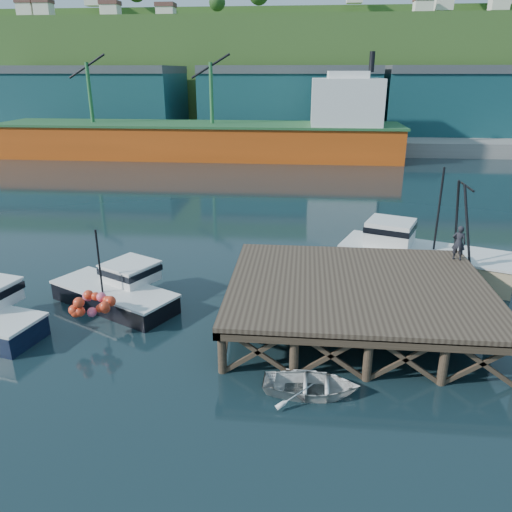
# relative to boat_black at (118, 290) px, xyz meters

# --- Properties ---
(ground) EXTENTS (300.00, 300.00, 0.00)m
(ground) POSITION_rel_boat_black_xyz_m (6.54, -0.99, -0.79)
(ground) COLOR black
(ground) RESTS_ON ground
(wharf) EXTENTS (12.00, 10.00, 2.62)m
(wharf) POSITION_rel_boat_black_xyz_m (12.04, -1.18, 1.15)
(wharf) COLOR brown
(wharf) RESTS_ON ground
(far_quay) EXTENTS (160.00, 40.00, 2.00)m
(far_quay) POSITION_rel_boat_black_xyz_m (6.54, 69.01, 0.21)
(far_quay) COLOR gray
(far_quay) RESTS_ON ground
(warehouse_left) EXTENTS (32.00, 16.00, 9.00)m
(warehouse_left) POSITION_rel_boat_black_xyz_m (-28.46, 64.01, 5.71)
(warehouse_left) COLOR #17424B
(warehouse_left) RESTS_ON far_quay
(warehouse_mid) EXTENTS (28.00, 16.00, 9.00)m
(warehouse_mid) POSITION_rel_boat_black_xyz_m (6.54, 64.01, 5.71)
(warehouse_mid) COLOR #17424B
(warehouse_mid) RESTS_ON far_quay
(warehouse_right) EXTENTS (30.00, 16.00, 9.00)m
(warehouse_right) POSITION_rel_boat_black_xyz_m (36.54, 64.01, 5.71)
(warehouse_right) COLOR #17424B
(warehouse_right) RESTS_ON far_quay
(cargo_ship) EXTENTS (55.50, 10.00, 13.75)m
(cargo_ship) POSITION_rel_boat_black_xyz_m (-1.92, 47.01, 2.53)
(cargo_ship) COLOR #D14E13
(cargo_ship) RESTS_ON ground
(hillside) EXTENTS (220.00, 50.00, 22.00)m
(hillside) POSITION_rel_boat_black_xyz_m (6.54, 99.01, 10.21)
(hillside) COLOR #2D511E
(hillside) RESTS_ON ground
(boat_black) EXTENTS (7.33, 6.20, 4.29)m
(boat_black) POSITION_rel_boat_black_xyz_m (0.00, 0.00, 0.00)
(boat_black) COLOR black
(boat_black) RESTS_ON ground
(trawler) EXTENTS (10.22, 6.69, 6.45)m
(trawler) POSITION_rel_boat_black_xyz_m (16.36, 5.51, 0.54)
(trawler) COLOR #CBB383
(trawler) RESTS_ON ground
(dinghy) EXTENTS (3.67, 2.67, 0.75)m
(dinghy) POSITION_rel_boat_black_xyz_m (9.88, -6.79, -0.41)
(dinghy) COLOR silver
(dinghy) RESTS_ON ground
(dockworker) EXTENTS (0.79, 0.66, 1.84)m
(dockworker) POSITION_rel_boat_black_xyz_m (17.44, 2.60, 2.26)
(dockworker) COLOR black
(dockworker) RESTS_ON wharf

